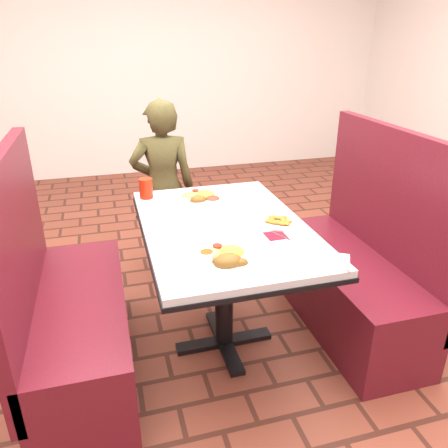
# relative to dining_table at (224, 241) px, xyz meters

# --- Properties ---
(dining_table) EXTENTS (0.81, 1.21, 0.75)m
(dining_table) POSITION_rel_dining_table_xyz_m (0.00, 0.00, 0.00)
(dining_table) COLOR silver
(dining_table) RESTS_ON ground
(booth_bench_left) EXTENTS (0.47, 1.20, 1.17)m
(booth_bench_left) POSITION_rel_dining_table_xyz_m (-0.80, 0.00, -0.32)
(booth_bench_left) COLOR maroon
(booth_bench_left) RESTS_ON ground
(booth_bench_right) EXTENTS (0.47, 1.20, 1.17)m
(booth_bench_right) POSITION_rel_dining_table_xyz_m (0.80, 0.00, -0.32)
(booth_bench_right) COLOR maroon
(booth_bench_right) RESTS_ON ground
(diner_person) EXTENTS (0.48, 0.33, 1.24)m
(diner_person) POSITION_rel_dining_table_xyz_m (-0.16, 1.02, -0.03)
(diner_person) COLOR brown
(diner_person) RESTS_ON ground
(near_dinner_plate) EXTENTS (0.28, 0.28, 0.09)m
(near_dinner_plate) POSITION_rel_dining_table_xyz_m (-0.10, -0.37, 0.13)
(near_dinner_plate) COLOR white
(near_dinner_plate) RESTS_ON dining_table
(far_dinner_plate) EXTENTS (0.28, 0.28, 0.07)m
(far_dinner_plate) POSITION_rel_dining_table_xyz_m (-0.03, 0.37, 0.12)
(far_dinner_plate) COLOR white
(far_dinner_plate) RESTS_ON dining_table
(plantain_plate) EXTENTS (0.19, 0.19, 0.03)m
(plantain_plate) POSITION_rel_dining_table_xyz_m (0.26, -0.07, 0.11)
(plantain_plate) COLOR white
(plantain_plate) RESTS_ON dining_table
(maroon_napkin) EXTENTS (0.10, 0.10, 0.00)m
(maroon_napkin) POSITION_rel_dining_table_xyz_m (0.20, -0.20, 0.10)
(maroon_napkin) COLOR maroon
(maroon_napkin) RESTS_ON dining_table
(spoon_utensil) EXTENTS (0.06, 0.12, 0.00)m
(spoon_utensil) POSITION_rel_dining_table_xyz_m (0.22, -0.22, 0.10)
(spoon_utensil) COLOR silver
(spoon_utensil) RESTS_ON dining_table
(red_tumbler) EXTENTS (0.08, 0.08, 0.12)m
(red_tumbler) POSITION_rel_dining_table_xyz_m (-0.33, 0.49, 0.15)
(red_tumbler) COLOR red
(red_tumbler) RESTS_ON dining_table
(paper_napkin) EXTENTS (0.23, 0.21, 0.01)m
(paper_napkin) POSITION_rel_dining_table_xyz_m (0.31, -0.49, 0.10)
(paper_napkin) COLOR silver
(paper_napkin) RESTS_ON dining_table
(knife_utensil) EXTENTS (0.09, 0.14, 0.00)m
(knife_utensil) POSITION_rel_dining_table_xyz_m (-0.10, -0.35, 0.11)
(knife_utensil) COLOR silver
(knife_utensil) RESTS_ON dining_table
(fork_utensil) EXTENTS (0.06, 0.16, 0.00)m
(fork_utensil) POSITION_rel_dining_table_xyz_m (-0.12, -0.39, 0.11)
(fork_utensil) COLOR silver
(fork_utensil) RESTS_ON dining_table
(lettuce_shreds) EXTENTS (0.28, 0.32, 0.00)m
(lettuce_shreds) POSITION_rel_dining_table_xyz_m (0.04, 0.06, 0.10)
(lettuce_shreds) COLOR #90C74F
(lettuce_shreds) RESTS_ON dining_table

